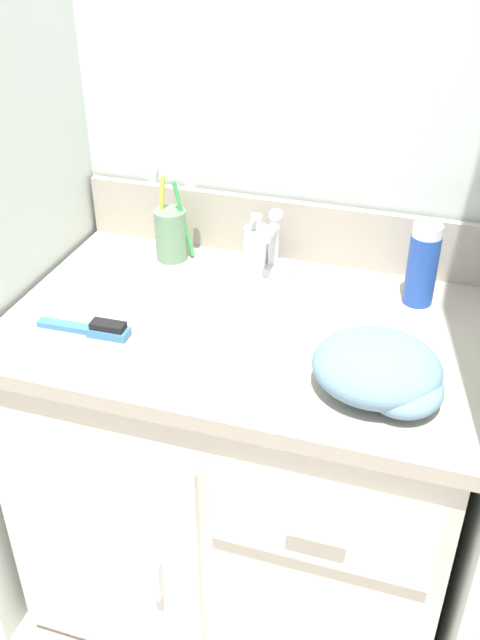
# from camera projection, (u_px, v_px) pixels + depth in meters

# --- Properties ---
(ground_plane) EXTENTS (6.00, 6.00, 0.00)m
(ground_plane) POSITION_uv_depth(u_px,v_px,m) (244.00, 579.00, 1.72)
(ground_plane) COLOR #ADA393
(wall_back) EXTENTS (1.06, 0.08, 2.20)m
(wall_back) POSITION_uv_depth(u_px,v_px,m) (296.00, 80.00, 1.39)
(wall_back) COLOR silver
(wall_back) RESTS_ON ground_plane
(vanity) EXTENTS (0.88, 0.58, 0.74)m
(vanity) POSITION_uv_depth(u_px,v_px,m) (243.00, 462.00, 1.51)
(vanity) COLOR silver
(vanity) RESTS_ON ground_plane
(backsplash) EXTENTS (0.88, 0.02, 0.13)m
(backsplash) POSITION_uv_depth(u_px,v_px,m) (283.00, 229.00, 1.50)
(backsplash) COLOR #B2A899
(backsplash) RESTS_ON vanity
(sink_faucet) EXTENTS (0.09, 0.09, 0.14)m
(sink_faucet) POSITION_uv_depth(u_px,v_px,m) (273.00, 252.00, 1.45)
(sink_faucet) COLOR silver
(sink_faucet) RESTS_ON vanity
(toothbrush_cup) EXTENTS (0.09, 0.07, 0.20)m
(toothbrush_cup) POSITION_uv_depth(u_px,v_px,m) (171.00, 233.00, 1.50)
(toothbrush_cup) COLOR gray
(toothbrush_cup) RESTS_ON vanity
(soap_dispenser) EXTENTS (0.05, 0.05, 0.13)m
(soap_dispenser) POSITION_uv_depth(u_px,v_px,m) (256.00, 246.00, 1.47)
(soap_dispenser) COLOR white
(soap_dispenser) RESTS_ON vanity
(shaving_cream_can) EXTENTS (0.06, 0.06, 0.16)m
(shaving_cream_can) POSITION_uv_depth(u_px,v_px,m) (422.00, 265.00, 1.34)
(shaving_cream_can) COLOR #234CB2
(shaving_cream_can) RESTS_ON vanity
(hairbrush) EXTENTS (0.18, 0.04, 0.03)m
(hairbrush) POSITION_uv_depth(u_px,v_px,m) (96.00, 329.00, 1.28)
(hairbrush) COLOR teal
(hairbrush) RESTS_ON vanity
(hand_towel) EXTENTS (0.21, 0.20, 0.09)m
(hand_towel) POSITION_uv_depth(u_px,v_px,m) (383.00, 372.00, 1.12)
(hand_towel) COLOR #6B8EA8
(hand_towel) RESTS_ON vanity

